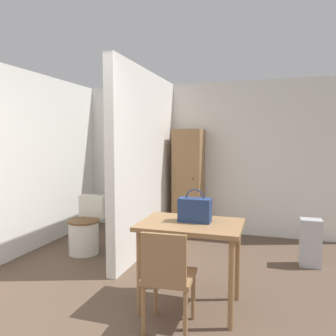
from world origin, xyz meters
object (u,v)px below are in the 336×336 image
object	(u,v)px
dining_table	(191,235)
wooden_chair	(167,275)
space_heater	(310,243)
wooden_cabinet	(189,182)
toilet	(86,230)
handbag	(195,210)

from	to	relation	value
dining_table	wooden_chair	bearing A→B (deg)	-100.48
wooden_chair	space_heater	bearing A→B (deg)	52.84
wooden_chair	wooden_cabinet	size ratio (longest dim) A/B	0.49
toilet	wooden_cabinet	bearing A→B (deg)	48.04
toilet	space_heater	size ratio (longest dim) A/B	1.29
toilet	wooden_cabinet	distance (m)	1.80
wooden_cabinet	handbag	bearing A→B (deg)	-74.63
dining_table	space_heater	size ratio (longest dim) A/B	1.57
dining_table	handbag	distance (m)	0.23
toilet	space_heater	xyz separation A→B (m)	(2.92, 0.38, -0.02)
dining_table	space_heater	world-z (taller)	dining_table
toilet	space_heater	bearing A→B (deg)	7.38
dining_table	wooden_cabinet	xyz separation A→B (m)	(-0.60, 2.31, 0.18)
toilet	handbag	bearing A→B (deg)	-29.33
handbag	wooden_chair	bearing A→B (deg)	-102.71
dining_table	toilet	bearing A→B (deg)	149.29
wooden_chair	handbag	world-z (taller)	handbag
toilet	space_heater	world-z (taller)	toilet
toilet	wooden_chair	bearing A→B (deg)	-41.81
handbag	space_heater	xyz separation A→B (m)	(1.15, 1.37, -0.62)
wooden_chair	wooden_cabinet	world-z (taller)	wooden_cabinet
dining_table	wooden_cabinet	world-z (taller)	wooden_cabinet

